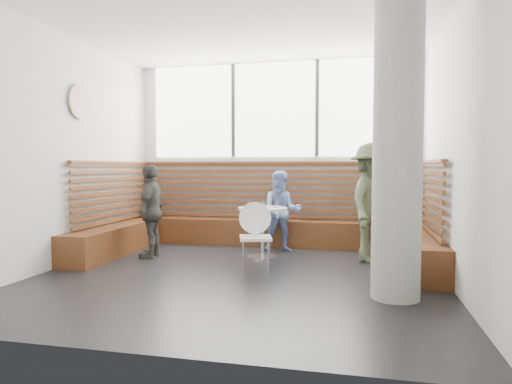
% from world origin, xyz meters
% --- Properties ---
extents(room, '(5.00, 5.00, 3.20)m').
position_xyz_m(room, '(0.00, 0.00, 1.60)').
color(room, silver).
rests_on(room, ground).
extents(booth, '(5.00, 2.50, 1.44)m').
position_xyz_m(booth, '(0.00, 1.77, 0.41)').
color(booth, '#4C2813').
rests_on(booth, ground).
extents(concrete_column, '(0.50, 0.50, 3.20)m').
position_xyz_m(concrete_column, '(1.85, -0.60, 1.60)').
color(concrete_column, gray).
rests_on(concrete_column, ground).
extents(wall_art, '(0.03, 0.50, 0.50)m').
position_xyz_m(wall_art, '(-2.46, 0.40, 2.30)').
color(wall_art, white).
rests_on(wall_art, room).
extents(cafe_table, '(0.74, 0.74, 0.76)m').
position_xyz_m(cafe_table, '(0.07, 1.16, 0.54)').
color(cafe_table, silver).
rests_on(cafe_table, ground).
extents(cafe_chair, '(0.43, 0.42, 0.90)m').
position_xyz_m(cafe_chair, '(0.16, 0.34, 0.53)').
color(cafe_chair, white).
rests_on(cafe_chair, ground).
extents(adult_man, '(0.92, 1.24, 1.71)m').
position_xyz_m(adult_man, '(1.65, 1.25, 0.86)').
color(adult_man, '#4A573A').
rests_on(adult_man, ground).
extents(child_back, '(0.71, 0.60, 1.30)m').
position_xyz_m(child_back, '(0.26, 1.72, 0.65)').
color(child_back, '#768FCE').
rests_on(child_back, ground).
extents(child_left, '(0.44, 0.86, 1.41)m').
position_xyz_m(child_left, '(-1.59, 0.84, 0.70)').
color(child_left, '#42403C').
rests_on(child_left, ground).
extents(plate_near, '(0.21, 0.21, 0.01)m').
position_xyz_m(plate_near, '(-0.09, 1.27, 0.77)').
color(plate_near, white).
rests_on(plate_near, cafe_table).
extents(plate_far, '(0.18, 0.18, 0.01)m').
position_xyz_m(plate_far, '(0.17, 1.28, 0.77)').
color(plate_far, white).
rests_on(plate_far, cafe_table).
extents(glass_left, '(0.07, 0.07, 0.11)m').
position_xyz_m(glass_left, '(-0.13, 1.12, 0.82)').
color(glass_left, white).
rests_on(glass_left, cafe_table).
extents(glass_mid, '(0.07, 0.07, 0.11)m').
position_xyz_m(glass_mid, '(0.08, 1.13, 0.81)').
color(glass_mid, white).
rests_on(glass_mid, cafe_table).
extents(glass_right, '(0.07, 0.07, 0.11)m').
position_xyz_m(glass_right, '(0.27, 1.18, 0.81)').
color(glass_right, white).
rests_on(glass_right, cafe_table).
extents(menu_card, '(0.19, 0.14, 0.00)m').
position_xyz_m(menu_card, '(0.08, 0.93, 0.76)').
color(menu_card, '#A5C64C').
rests_on(menu_card, cafe_table).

